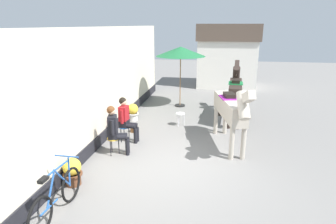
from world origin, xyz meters
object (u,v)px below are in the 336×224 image
leaning_bicycle (57,197)px  spare_stool_white (180,115)px  flower_planter_nearest (72,171)px  cafe_parasol (181,52)px  saddled_horse_near (231,109)px  seated_visitor_near (115,128)px  satchel_bag (134,129)px  flower_planter_farthest (133,112)px  seated_visitor_far (126,117)px  saddled_horse_far (235,89)px

leaning_bicycle → spare_stool_white: bearing=73.9°
flower_planter_nearest → leaning_bicycle: bearing=-76.3°
cafe_parasol → saddled_horse_near: bearing=-64.3°
seated_visitor_near → leaning_bicycle: 2.82m
saddled_horse_near → spare_stool_white: bearing=135.8°
spare_stool_white → satchel_bag: size_ratio=1.64×
saddled_horse_near → seated_visitor_near: bearing=-160.8°
seated_visitor_near → leaning_bicycle: bearing=-92.9°
seated_visitor_near → flower_planter_farthest: 3.02m
flower_planter_nearest → cafe_parasol: bearing=77.9°
cafe_parasol → satchel_bag: bearing=-107.7°
flower_planter_farthest → seated_visitor_near: bearing=-82.5°
flower_planter_farthest → saddled_horse_near: bearing=-28.5°
seated_visitor_far → flower_planter_nearest: seated_visitor_far is taller
saddled_horse_far → satchel_bag: size_ratio=10.71×
saddled_horse_far → seated_visitor_far: bearing=-139.8°
saddled_horse_far → flower_planter_farthest: size_ratio=4.69×
seated_visitor_near → saddled_horse_far: bearing=48.4°
seated_visitor_far → spare_stool_white: size_ratio=3.02×
seated_visitor_near → flower_planter_nearest: size_ratio=2.17×
flower_planter_nearest → satchel_bag: flower_planter_nearest is taller
saddled_horse_far → saddled_horse_near: bearing=-95.4°
saddled_horse_far → cafe_parasol: size_ratio=1.16×
saddled_horse_near → saddled_horse_far: bearing=84.6°
seated_visitor_far → leaning_bicycle: (-0.15, -3.74, -0.38)m
seated_visitor_near → cafe_parasol: (1.09, 5.24, 1.59)m
seated_visitor_near → seated_visitor_far: bearing=89.7°
saddled_horse_far → satchel_bag: (-3.35, -1.97, -1.06)m
leaning_bicycle → cafe_parasol: (1.23, 8.03, 1.97)m
saddled_horse_far → cafe_parasol: bearing=146.8°
flower_planter_nearest → cafe_parasol: cafe_parasol is taller
spare_stool_white → satchel_bag: spare_stool_white is taller
cafe_parasol → spare_stool_white: bearing=-82.1°
satchel_bag → saddled_horse_near: bearing=-90.2°
leaning_bicycle → cafe_parasol: cafe_parasol is taller
cafe_parasol → flower_planter_nearest: bearing=-102.1°
flower_planter_nearest → flower_planter_farthest: size_ratio=1.00×
seated_visitor_near → satchel_bag: (-0.01, 1.80, -0.68)m
saddled_horse_near → flower_planter_farthest: saddled_horse_near is taller
seated_visitor_far → flower_planter_nearest: (-0.41, -2.65, -0.44)m
cafe_parasol → leaning_bicycle: bearing=-98.7°
seated_visitor_near → cafe_parasol: 5.58m
saddled_horse_near → spare_stool_white: saddled_horse_near is taller
flower_planter_nearest → flower_planter_farthest: (0.02, 4.67, 0.00)m
saddled_horse_far → flower_planter_nearest: 6.68m
seated_visitor_near → saddled_horse_near: saddled_horse_near is taller
seated_visitor_far → seated_visitor_near: bearing=-90.3°
saddled_horse_near → leaning_bicycle: (-3.23, -3.87, -0.76)m
leaning_bicycle → spare_stool_white: 5.70m
saddled_horse_near → flower_planter_farthest: bearing=151.5°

